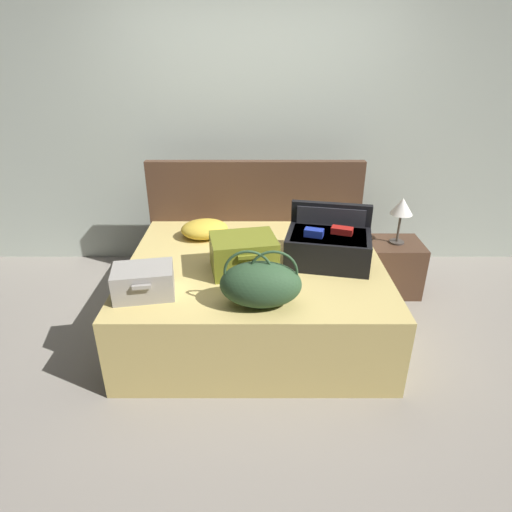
{
  "coord_description": "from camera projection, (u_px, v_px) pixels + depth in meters",
  "views": [
    {
      "loc": [
        0.01,
        -2.4,
        1.97
      ],
      "look_at": [
        0.0,
        0.28,
        0.65
      ],
      "focal_mm": 30.45,
      "sensor_mm": 36.0,
      "label": 1
    }
  ],
  "objects": [
    {
      "name": "ground_plane",
      "position": [
        256.0,
        358.0,
        3.02
      ],
      "size": [
        12.0,
        12.0,
        0.0
      ],
      "primitive_type": "plane",
      "color": "gray"
    },
    {
      "name": "pillow_near_headboard",
      "position": [
        206.0,
        229.0,
        3.5
      ],
      "size": [
        0.43,
        0.36,
        0.14
      ],
      "primitive_type": "ellipsoid",
      "rotation": [
        0.0,
        0.0,
        0.19
      ],
      "color": "gold",
      "rests_on": "bed"
    },
    {
      "name": "headboard",
      "position": [
        256.0,
        221.0,
        3.88
      ],
      "size": [
        1.86,
        0.08,
        1.08
      ],
      "primitive_type": "cube",
      "color": "#4C3323",
      "rests_on": "ground"
    },
    {
      "name": "hard_case_small",
      "position": [
        145.0,
        281.0,
        2.68
      ],
      "size": [
        0.41,
        0.32,
        0.19
      ],
      "rotation": [
        0.0,
        0.0,
        0.18
      ],
      "color": "gray",
      "rests_on": "bed"
    },
    {
      "name": "duffel_bag",
      "position": [
        262.0,
        284.0,
        2.55
      ],
      "size": [
        0.49,
        0.3,
        0.36
      ],
      "rotation": [
        0.0,
        0.0,
        -0.02
      ],
      "color": "#2D4C2D",
      "rests_on": "bed"
    },
    {
      "name": "back_wall",
      "position": [
        256.0,
        126.0,
        3.93
      ],
      "size": [
        8.0,
        0.1,
        2.6
      ],
      "primitive_type": "cube",
      "color": "#B7C1B2",
      "rests_on": "ground"
    },
    {
      "name": "hard_case_large",
      "position": [
        329.0,
        245.0,
        3.08
      ],
      "size": [
        0.65,
        0.54,
        0.38
      ],
      "rotation": [
        0.0,
        0.0,
        -0.2
      ],
      "color": "black",
      "rests_on": "bed"
    },
    {
      "name": "hard_case_medium",
      "position": [
        244.0,
        254.0,
        2.96
      ],
      "size": [
        0.49,
        0.41,
        0.25
      ],
      "rotation": [
        0.0,
        0.0,
        0.19
      ],
      "color": "olive",
      "rests_on": "bed"
    },
    {
      "name": "nightstand",
      "position": [
        394.0,
        267.0,
        3.76
      ],
      "size": [
        0.44,
        0.4,
        0.46
      ],
      "primitive_type": "cube",
      "color": "#4C3323",
      "rests_on": "ground"
    },
    {
      "name": "bed",
      "position": [
        256.0,
        294.0,
        3.26
      ],
      "size": [
        1.83,
        1.57,
        0.55
      ],
      "primitive_type": "cube",
      "color": "tan",
      "rests_on": "ground"
    },
    {
      "name": "table_lamp",
      "position": [
        403.0,
        208.0,
        3.52
      ],
      "size": [
        0.18,
        0.18,
        0.39
      ],
      "color": "#3F3833",
      "rests_on": "nightstand"
    }
  ]
}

